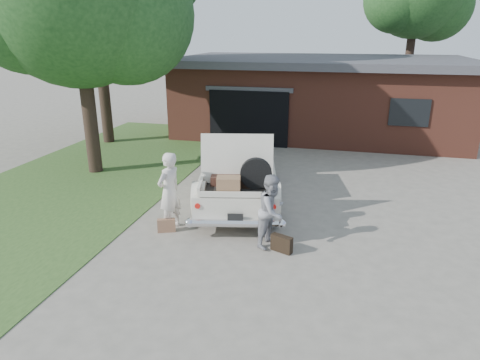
# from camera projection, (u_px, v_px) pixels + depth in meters

# --- Properties ---
(ground) EXTENTS (90.00, 90.00, 0.00)m
(ground) POSITION_uv_depth(u_px,v_px,m) (234.00, 234.00, 9.77)
(ground) COLOR gray
(ground) RESTS_ON ground
(grass_strip) EXTENTS (6.00, 16.00, 0.02)m
(grass_strip) POSITION_uv_depth(u_px,v_px,m) (93.00, 175.00, 13.78)
(grass_strip) COLOR #2D4C1E
(grass_strip) RESTS_ON ground
(house) EXTENTS (12.80, 7.80, 3.30)m
(house) POSITION_uv_depth(u_px,v_px,m) (319.00, 94.00, 19.51)
(house) COLOR brown
(house) RESTS_ON ground
(tree_left) EXTENTS (6.35, 5.52, 8.24)m
(tree_left) POSITION_uv_depth(u_px,v_px,m) (79.00, 0.00, 12.42)
(tree_left) COLOR #38281E
(tree_left) RESTS_ON ground
(sedan) EXTENTS (3.05, 5.49, 2.13)m
(sedan) POSITION_uv_depth(u_px,v_px,m) (239.00, 172.00, 11.62)
(sedan) COLOR beige
(sedan) RESTS_ON ground
(woman_left) EXTENTS (0.64, 0.78, 1.84)m
(woman_left) POSITION_uv_depth(u_px,v_px,m) (169.00, 191.00, 9.76)
(woman_left) COLOR silver
(woman_left) RESTS_ON ground
(woman_right) EXTENTS (0.83, 0.93, 1.59)m
(woman_right) POSITION_uv_depth(u_px,v_px,m) (272.00, 211.00, 9.02)
(woman_right) COLOR gray
(woman_right) RESTS_ON ground
(suitcase_left) EXTENTS (0.43, 0.27, 0.32)m
(suitcase_left) POSITION_uv_depth(u_px,v_px,m) (166.00, 225.00, 9.82)
(suitcase_left) COLOR #96674C
(suitcase_left) RESTS_ON ground
(suitcase_right) EXTENTS (0.49, 0.31, 0.36)m
(suitcase_right) POSITION_uv_depth(u_px,v_px,m) (282.00, 244.00, 8.93)
(suitcase_right) COLOR black
(suitcase_right) RESTS_ON ground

